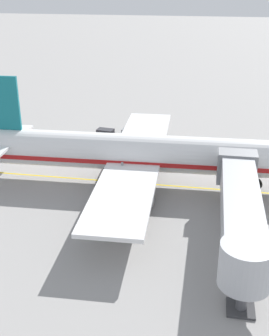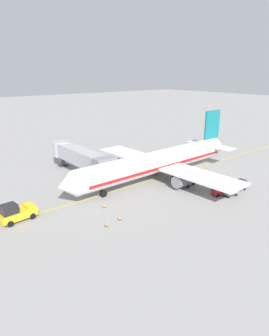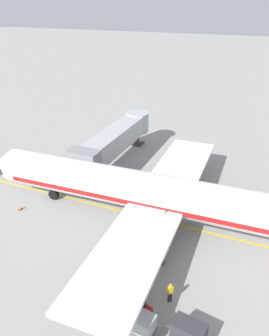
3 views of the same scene
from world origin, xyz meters
The scene contains 10 objects.
ground_plane centered at (0.00, 0.00, 0.00)m, with size 400.00×400.00×0.00m, color gray.
gate_lead_in_line centered at (0.00, 0.00, 0.00)m, with size 0.24×80.00×0.01m, color gold.
parked_airliner centered at (-0.33, 1.03, 3.19)m, with size 30.17×37.30×10.63m.
jet_bridge centered at (10.02, 10.17, 3.46)m, with size 17.74×3.50×4.98m.
baggage_tug_lead centered at (-11.18, -1.50, 0.71)m, with size 1.88×2.74×1.62m.
baggage_tug_trailing centered at (-5.54, -0.65, 0.71)m, with size 1.70×2.69×1.62m.
baggage_cart_front centered at (-12.30, -2.44, 0.95)m, with size 1.62×2.97×1.58m.
baggage_cart_second_in_train centered at (-11.72, -5.62, 0.95)m, with size 1.62×2.97×1.58m.
ground_crew_wing_walker centered at (-9.13, -3.55, 0.95)m, with size 0.61×0.53×1.69m.
safety_cone_nose_right centered at (-3.93, 14.48, 0.29)m, with size 0.36×0.36×0.59m.
Camera 3 is at (-26.09, -8.08, 19.66)m, focal length 35.78 mm.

